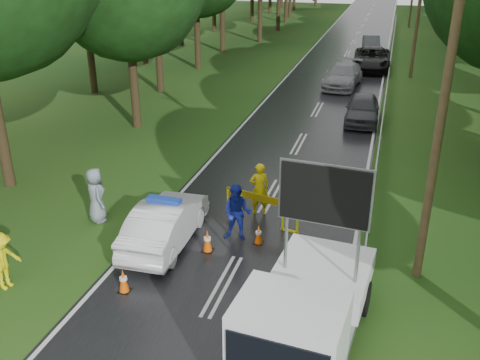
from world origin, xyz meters
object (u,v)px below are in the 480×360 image
(queue_car_second, at_px, (343,76))
(queue_car_first, at_px, (362,109))
(civilian, at_px, (237,213))
(queue_car_fourth, at_px, (371,43))
(police_sedan, at_px, (166,223))
(barrier, at_px, (262,202))
(queue_car_third, at_px, (372,59))
(officer, at_px, (259,189))
(work_truck, at_px, (305,314))

(queue_car_second, bearing_deg, queue_car_first, -71.82)
(civilian, height_order, queue_car_fourth, civilian)
(police_sedan, distance_m, civilian, 2.27)
(barrier, distance_m, queue_car_third, 26.30)
(officer, distance_m, queue_car_first, 12.14)
(officer, bearing_deg, queue_car_third, -119.58)
(officer, height_order, queue_car_fourth, officer)
(work_truck, bearing_deg, queue_car_first, 95.19)
(police_sedan, distance_m, queue_car_fourth, 36.50)
(queue_car_first, height_order, queue_car_second, queue_car_second)
(work_truck, height_order, officer, work_truck)
(queue_car_second, height_order, queue_car_fourth, queue_car_second)
(police_sedan, height_order, officer, officer)
(barrier, relative_size, officer, 1.40)
(barrier, relative_size, queue_car_fourth, 0.67)
(queue_car_second, relative_size, queue_car_third, 0.88)
(queue_car_fourth, bearing_deg, queue_car_third, -93.69)
(police_sedan, xyz_separation_m, queue_car_first, (5.02, 14.65, 0.00))
(barrier, xyz_separation_m, civilian, (-0.53, -1.13, 0.10))
(police_sedan, distance_m, barrier, 3.30)
(civilian, bearing_deg, queue_car_third, 82.49)
(civilian, xyz_separation_m, queue_car_third, (2.65, 27.35, -0.13))
(civilian, bearing_deg, queue_car_second, 85.00)
(civilian, distance_m, queue_car_fourth, 35.45)
(work_truck, distance_m, queue_car_third, 32.00)
(barrier, xyz_separation_m, queue_car_fourth, (1.65, 34.25, -0.19))
(queue_car_fourth, bearing_deg, police_sedan, -103.74)
(police_sedan, height_order, barrier, police_sedan)
(police_sedan, height_order, work_truck, work_truck)
(police_sedan, distance_m, queue_car_first, 15.49)
(barrier, relative_size, queue_car_third, 0.45)
(police_sedan, relative_size, queue_car_first, 1.03)
(officer, xyz_separation_m, queue_car_second, (0.90, 19.39, -0.20))
(civilian, relative_size, queue_car_fourth, 0.48)
(police_sedan, relative_size, queue_car_fourth, 1.12)
(barrier, bearing_deg, work_truck, -54.43)
(queue_car_first, height_order, queue_car_third, queue_car_third)
(barrier, distance_m, queue_car_second, 20.22)
(queue_car_second, distance_m, queue_car_third, 6.19)
(barrier, height_order, queue_car_fourth, queue_car_fourth)
(work_truck, relative_size, officer, 2.87)
(queue_car_first, relative_size, queue_car_second, 0.83)
(officer, bearing_deg, civilian, 59.24)
(barrier, xyz_separation_m, queue_car_second, (0.60, 20.21, -0.10))
(work_truck, height_order, barrier, work_truck)
(officer, bearing_deg, queue_car_second, -116.79)
(work_truck, bearing_deg, queue_car_third, 95.70)
(police_sedan, distance_m, officer, 3.65)
(queue_car_first, bearing_deg, officer, -104.40)
(work_truck, height_order, queue_car_fourth, work_truck)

